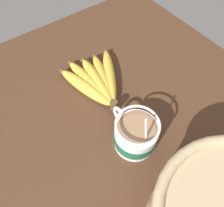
% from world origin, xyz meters
% --- Properties ---
extents(table, '(0.95, 0.95, 0.03)m').
position_xyz_m(table, '(0.00, 0.00, 0.02)').
color(table, '#422819').
rests_on(table, ground).
extents(coffee_mug, '(0.13, 0.10, 0.14)m').
position_xyz_m(coffee_mug, '(-0.06, -0.03, 0.07)').
color(coffee_mug, silver).
rests_on(coffee_mug, table).
extents(banana_bunch, '(0.22, 0.18, 0.04)m').
position_xyz_m(banana_bunch, '(0.14, -0.06, 0.05)').
color(banana_bunch, '#4C381E').
rests_on(banana_bunch, table).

